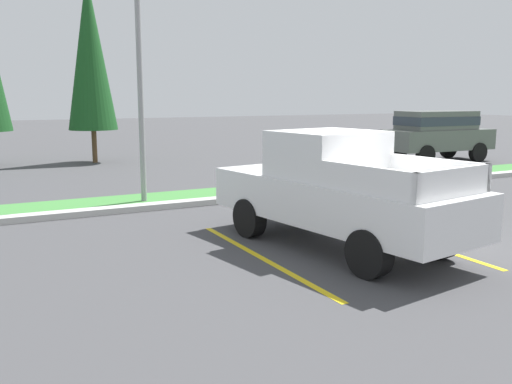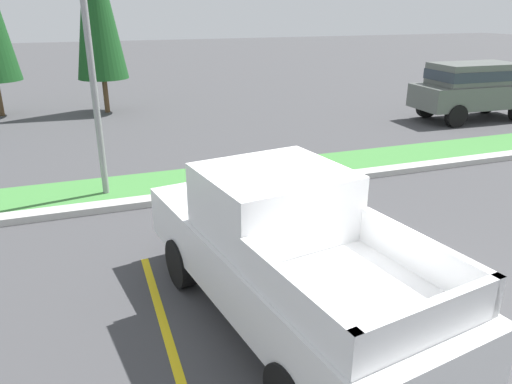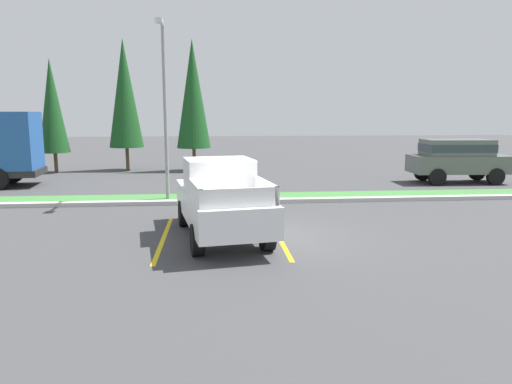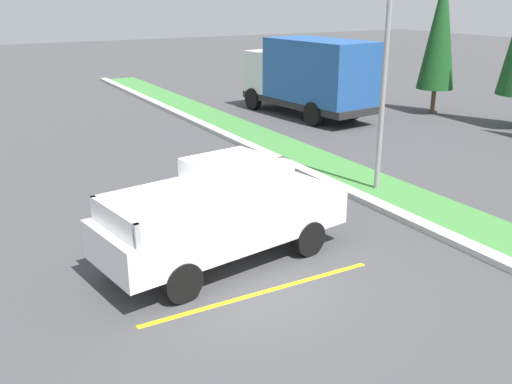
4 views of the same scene
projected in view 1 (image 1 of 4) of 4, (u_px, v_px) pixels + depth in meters
name	position (u px, v px, depth m)	size (l,w,h in m)	color
ground_plane	(377.00, 244.00, 10.44)	(120.00, 120.00, 0.00)	#424244
parking_line_near	(262.00, 258.00, 9.51)	(0.12, 4.80, 0.01)	yellow
parking_line_far	(402.00, 237.00, 10.90)	(0.12, 4.80, 0.01)	yellow
curb_strip	(256.00, 197.00, 14.81)	(56.00, 0.40, 0.15)	#B2B2AD
grass_median	(238.00, 192.00, 15.78)	(56.00, 1.80, 0.06)	#42843D
pickup_truck_main	(336.00, 190.00, 10.07)	(2.71, 5.46, 2.10)	black
suv_distant	(437.00, 132.00, 23.28)	(4.67, 2.10, 2.10)	black
street_light	(141.00, 50.00, 13.58)	(0.24, 1.49, 6.58)	gray
cypress_tree_center	(90.00, 53.00, 22.33)	(1.96, 1.96, 7.52)	brown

